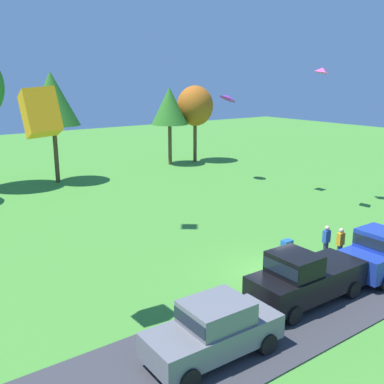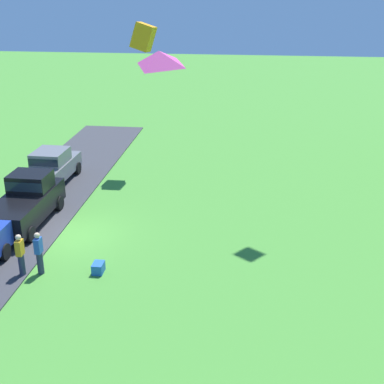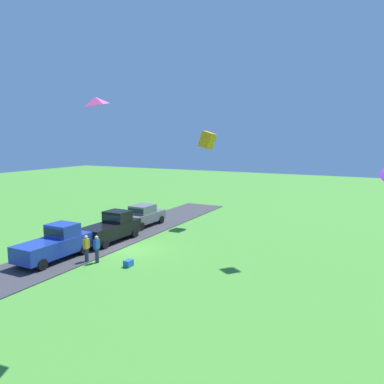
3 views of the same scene
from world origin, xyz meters
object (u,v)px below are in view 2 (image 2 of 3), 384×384
(car_sedan_mid_row, at_px, (52,166))
(kite_box_low_drifter, at_px, (143,37))
(car_pickup_by_flagpole, at_px, (27,200))
(person_on_lawn, at_px, (39,253))
(kite_diamond_trailing_tail, at_px, (159,59))
(person_beside_suv, at_px, (21,255))
(cooler_box, at_px, (98,268))

(car_sedan_mid_row, xyz_separation_m, kite_box_low_drifter, (-3.34, 4.57, 6.43))
(car_sedan_mid_row, xyz_separation_m, car_pickup_by_flagpole, (4.98, 0.69, 0.07))
(person_on_lawn, bearing_deg, kite_diamond_trailing_tail, 42.90)
(kite_diamond_trailing_tail, bearing_deg, person_beside_suv, -133.12)
(person_beside_suv, xyz_separation_m, kite_box_low_drifter, (-12.85, 2.24, 6.59))
(person_on_lawn, xyz_separation_m, cooler_box, (-0.31, 2.15, -0.68))
(person_beside_suv, bearing_deg, person_on_lawn, 111.14)
(car_sedan_mid_row, xyz_separation_m, kite_diamond_trailing_tail, (15.59, 8.83, 7.93))
(car_pickup_by_flagpole, bearing_deg, person_on_lawn, 27.84)
(person_beside_suv, xyz_separation_m, cooler_box, (-0.55, 2.77, -0.68))
(person_beside_suv, bearing_deg, kite_box_low_drifter, 170.11)
(person_on_lawn, height_order, cooler_box, person_on_lawn)
(cooler_box, relative_size, kite_box_low_drifter, 0.41)
(car_pickup_by_flagpole, height_order, person_on_lawn, car_pickup_by_flagpole)
(person_beside_suv, bearing_deg, car_pickup_by_flagpole, -160.04)
(kite_box_low_drifter, bearing_deg, car_sedan_mid_row, -53.85)
(cooler_box, height_order, kite_diamond_trailing_tail, kite_diamond_trailing_tail)
(kite_box_low_drifter, xyz_separation_m, kite_diamond_trailing_tail, (18.93, 4.26, 1.50))
(person_beside_suv, height_order, kite_diamond_trailing_tail, kite_diamond_trailing_tail)
(cooler_box, xyz_separation_m, kite_diamond_trailing_tail, (6.63, 3.72, 8.77))
(car_sedan_mid_row, bearing_deg, person_beside_suv, 13.78)
(car_sedan_mid_row, distance_m, kite_diamond_trailing_tail, 19.59)
(car_sedan_mid_row, relative_size, kite_diamond_trailing_tail, 4.92)
(person_on_lawn, xyz_separation_m, person_beside_suv, (0.24, -0.62, 0.00))
(car_pickup_by_flagpole, xyz_separation_m, person_beside_suv, (4.53, 1.64, -0.23))
(kite_box_low_drifter, bearing_deg, cooler_box, 2.47)
(person_on_lawn, bearing_deg, person_beside_suv, -68.86)
(cooler_box, bearing_deg, car_pickup_by_flagpole, -132.02)
(kite_box_low_drifter, distance_m, kite_diamond_trailing_tail, 19.46)
(cooler_box, bearing_deg, person_beside_suv, -78.80)
(kite_box_low_drifter, bearing_deg, person_beside_suv, -9.89)
(kite_box_low_drifter, relative_size, kite_diamond_trailing_tail, 1.51)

